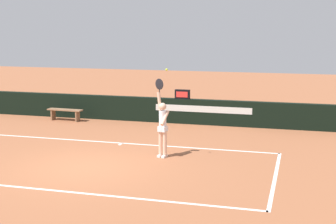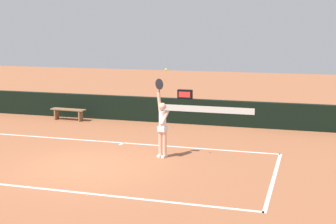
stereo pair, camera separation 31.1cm
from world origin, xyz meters
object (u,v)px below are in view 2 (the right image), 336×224
at_px(speed_display, 185,94).
at_px(tennis_player, 162,125).
at_px(tennis_ball, 166,70).
at_px(courtside_bench_near, 68,112).

height_order(speed_display, tennis_player, tennis_player).
bearing_deg(tennis_ball, courtside_bench_near, 140.29).
bearing_deg(courtside_bench_near, tennis_player, -38.92).
bearing_deg(tennis_player, courtside_bench_near, 141.08).
relative_size(speed_display, courtside_bench_near, 0.39).
relative_size(tennis_ball, courtside_bench_near, 0.05).
xyz_separation_m(tennis_player, courtside_bench_near, (-5.63, 4.55, -0.64)).
xyz_separation_m(tennis_ball, courtside_bench_near, (-5.85, 4.86, -2.37)).
xyz_separation_m(speed_display, tennis_player, (0.67, -5.31, -0.21)).
bearing_deg(tennis_player, tennis_ball, -54.93).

